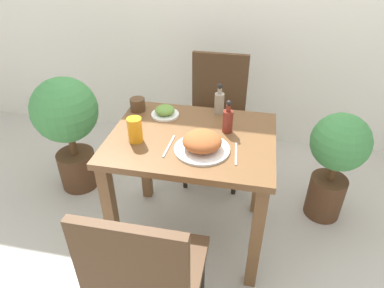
% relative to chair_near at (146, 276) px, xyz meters
% --- Properties ---
extents(ground_plane, '(16.00, 16.00, 0.00)m').
position_rel_chair_near_xyz_m(ground_plane, '(0.04, 0.72, -0.52)').
color(ground_plane, '#B7B2A8').
extents(dining_table, '(0.87, 0.68, 0.73)m').
position_rel_chair_near_xyz_m(dining_table, '(0.04, 0.72, 0.07)').
color(dining_table, brown).
rests_on(dining_table, ground_plane).
extents(chair_near, '(0.42, 0.42, 0.92)m').
position_rel_chair_near_xyz_m(chair_near, '(0.00, 0.00, 0.00)').
color(chair_near, '#4C331E').
rests_on(chair_near, ground_plane).
extents(chair_far, '(0.42, 0.42, 0.92)m').
position_rel_chair_near_xyz_m(chair_far, '(0.08, 1.41, 0.00)').
color(chair_far, '#4C331E').
rests_on(chair_far, ground_plane).
extents(food_plate, '(0.28, 0.28, 0.10)m').
position_rel_chair_near_xyz_m(food_plate, '(0.11, 0.60, 0.25)').
color(food_plate, white).
rests_on(food_plate, dining_table).
extents(side_plate, '(0.16, 0.16, 0.06)m').
position_rel_chair_near_xyz_m(side_plate, '(-0.16, 0.91, 0.23)').
color(side_plate, white).
rests_on(side_plate, dining_table).
extents(drink_cup, '(0.09, 0.09, 0.07)m').
position_rel_chair_near_xyz_m(drink_cup, '(-0.33, 0.94, 0.24)').
color(drink_cup, '#4C331E').
rests_on(drink_cup, dining_table).
extents(juice_glass, '(0.07, 0.07, 0.13)m').
position_rel_chair_near_xyz_m(juice_glass, '(-0.23, 0.62, 0.27)').
color(juice_glass, orange).
rests_on(juice_glass, dining_table).
extents(sauce_bottle, '(0.06, 0.06, 0.18)m').
position_rel_chair_near_xyz_m(sauce_bottle, '(0.22, 0.80, 0.28)').
color(sauce_bottle, maroon).
rests_on(sauce_bottle, dining_table).
extents(condiment_bottle, '(0.06, 0.06, 0.18)m').
position_rel_chair_near_xyz_m(condiment_bottle, '(0.14, 1.01, 0.28)').
color(condiment_bottle, gray).
rests_on(condiment_bottle, dining_table).
extents(fork_utensil, '(0.02, 0.20, 0.00)m').
position_rel_chair_near_xyz_m(fork_utensil, '(-0.05, 0.60, 0.21)').
color(fork_utensil, silver).
rests_on(fork_utensil, dining_table).
extents(spoon_utensil, '(0.02, 0.19, 0.00)m').
position_rel_chair_near_xyz_m(spoon_utensil, '(0.28, 0.60, 0.21)').
color(spoon_utensil, silver).
rests_on(spoon_utensil, dining_table).
extents(potted_plant_left, '(0.44, 0.44, 0.85)m').
position_rel_chair_near_xyz_m(potted_plant_left, '(-0.88, 1.03, 0.01)').
color(potted_plant_left, '#51331E').
rests_on(potted_plant_left, ground_plane).
extents(potted_plant_right, '(0.35, 0.35, 0.75)m').
position_rel_chair_near_xyz_m(potted_plant_right, '(0.87, 1.07, -0.06)').
color(potted_plant_right, '#51331E').
rests_on(potted_plant_right, ground_plane).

